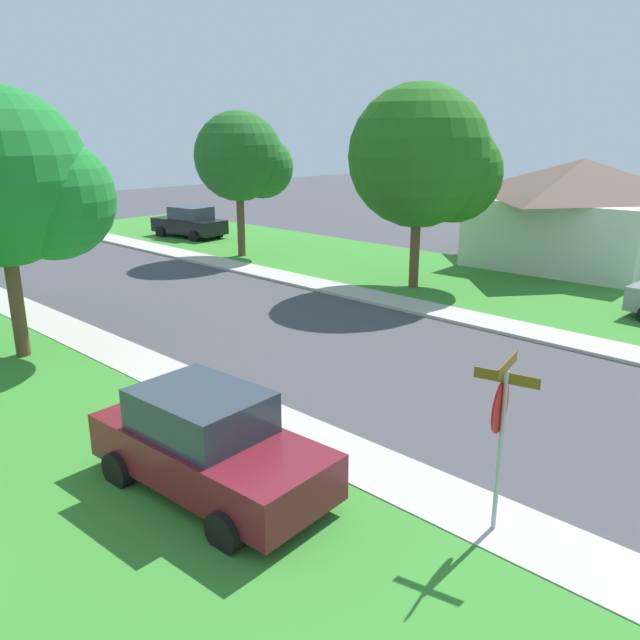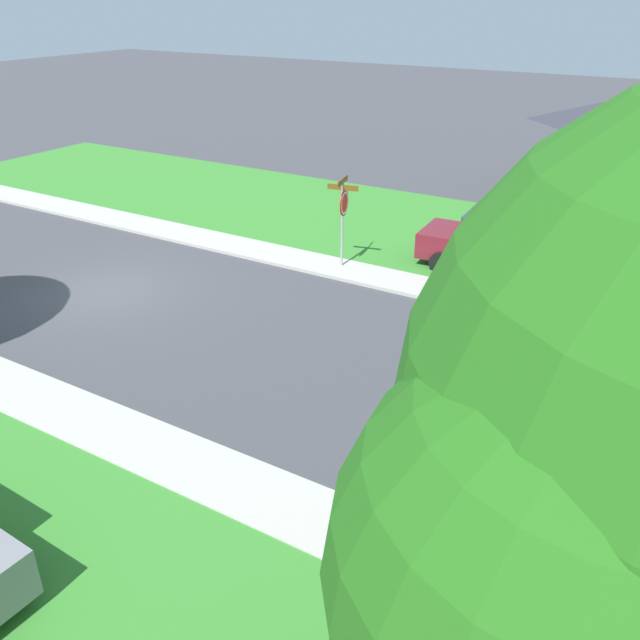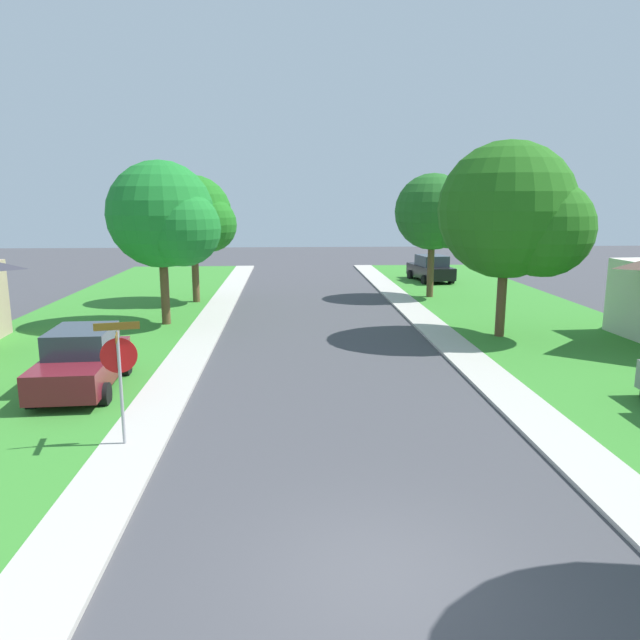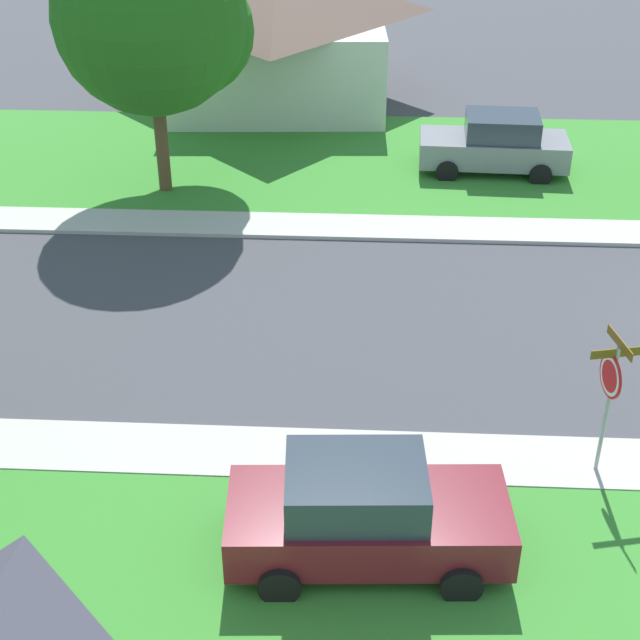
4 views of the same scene
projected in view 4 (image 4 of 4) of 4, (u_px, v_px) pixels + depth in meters
name	position (u px, v px, depth m)	size (l,w,h in m)	color
sidewalk_east	(248.00, 225.00, 25.00)	(1.40, 56.00, 0.10)	#B7B2A8
lawn_east	(266.00, 159.00, 29.02)	(8.00, 56.00, 0.08)	#38842D
sidewalk_west	(187.00, 451.00, 16.97)	(1.40, 56.00, 0.10)	#B7B2A8
stop_sign_far_corner	(610.00, 384.00, 15.55)	(0.90, 0.90, 2.77)	#9E9EA3
car_grey_driveway_right	(495.00, 144.00, 27.79)	(2.18, 4.37, 1.76)	gray
car_maroon_far_down_street	(365.00, 513.00, 14.39)	(2.22, 4.39, 1.76)	maroon
tree_across_right	(161.00, 20.00, 24.80)	(5.48, 5.10, 7.44)	brown
house_right_setback	(278.00, 28.00, 33.35)	(9.42, 8.28, 4.60)	silver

